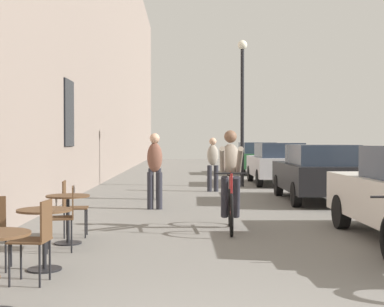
{
  "coord_description": "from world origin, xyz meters",
  "views": [
    {
      "loc": [
        -0.28,
        -3.19,
        1.52
      ],
      "look_at": [
        0.05,
        15.91,
        1.09
      ],
      "focal_mm": 51.54,
      "sensor_mm": 36.0,
      "label": 1
    }
  ],
  "objects_px": {
    "cafe_table_mid": "(44,226)",
    "parked_car_second": "(317,172)",
    "cafe_table_far": "(68,209)",
    "pedestrian_near": "(155,166)",
    "pedestrian_mid": "(155,163)",
    "cafe_chair_far_toward_street": "(65,214)",
    "cyclist_on_bicycle": "(231,182)",
    "cafe_chair_far_toward_wall": "(71,204)",
    "pedestrian_far": "(213,161)",
    "parked_car_fourth": "(256,157)",
    "cafe_chair_mid_toward_street": "(37,235)",
    "street_lamp": "(242,94)",
    "parked_car_third": "(277,163)"
  },
  "relations": [
    {
      "from": "pedestrian_far",
      "to": "cafe_chair_far_toward_street",
      "type": "bearing_deg",
      "value": -105.78
    },
    {
      "from": "cafe_chair_far_toward_street",
      "to": "parked_car_second",
      "type": "height_order",
      "value": "parked_car_second"
    },
    {
      "from": "parked_car_third",
      "to": "parked_car_fourth",
      "type": "bearing_deg",
      "value": 89.13
    },
    {
      "from": "cafe_chair_far_toward_street",
      "to": "pedestrian_near",
      "type": "distance_m",
      "value": 4.79
    },
    {
      "from": "cafe_table_mid",
      "to": "cafe_table_far",
      "type": "bearing_deg",
      "value": 92.4
    },
    {
      "from": "cafe_table_far",
      "to": "parked_car_second",
      "type": "height_order",
      "value": "parked_car_second"
    },
    {
      "from": "cafe_chair_mid_toward_street",
      "to": "cafe_chair_far_toward_street",
      "type": "relative_size",
      "value": 1.0
    },
    {
      "from": "cafe_chair_mid_toward_street",
      "to": "pedestrian_far",
      "type": "bearing_deg",
      "value": 77.05
    },
    {
      "from": "pedestrian_far",
      "to": "street_lamp",
      "type": "xyz_separation_m",
      "value": [
        1.09,
        1.83,
        2.19
      ]
    },
    {
      "from": "cafe_table_far",
      "to": "parked_car_third",
      "type": "distance_m",
      "value": 12.28
    },
    {
      "from": "cafe_table_mid",
      "to": "pedestrian_mid",
      "type": "xyz_separation_m",
      "value": [
        0.9,
        7.88,
        0.42
      ]
    },
    {
      "from": "pedestrian_near",
      "to": "parked_car_third",
      "type": "relative_size",
      "value": 0.41
    },
    {
      "from": "cafe_chair_far_toward_street",
      "to": "pedestrian_far",
      "type": "distance_m",
      "value": 9.35
    },
    {
      "from": "cafe_chair_far_toward_wall",
      "to": "pedestrian_far",
      "type": "bearing_deg",
      "value": 71.09
    },
    {
      "from": "cafe_table_far",
      "to": "cafe_chair_far_toward_street",
      "type": "relative_size",
      "value": 0.81
    },
    {
      "from": "parked_car_second",
      "to": "parked_car_third",
      "type": "height_order",
      "value": "parked_car_third"
    },
    {
      "from": "cafe_table_mid",
      "to": "pedestrian_mid",
      "type": "distance_m",
      "value": 7.95
    },
    {
      "from": "cafe_table_far",
      "to": "parked_car_fourth",
      "type": "relative_size",
      "value": 0.17
    },
    {
      "from": "street_lamp",
      "to": "parked_car_third",
      "type": "xyz_separation_m",
      "value": [
        1.33,
        0.93,
        -2.35
      ]
    },
    {
      "from": "cyclist_on_bicycle",
      "to": "parked_car_fourth",
      "type": "xyz_separation_m",
      "value": [
        2.61,
        16.32,
        -0.05
      ]
    },
    {
      "from": "cyclist_on_bicycle",
      "to": "parked_car_second",
      "type": "distance_m",
      "value": 5.11
    },
    {
      "from": "cyclist_on_bicycle",
      "to": "parked_car_third",
      "type": "relative_size",
      "value": 0.43
    },
    {
      "from": "cafe_chair_far_toward_street",
      "to": "pedestrian_near",
      "type": "bearing_deg",
      "value": 77.85
    },
    {
      "from": "cafe_chair_far_toward_wall",
      "to": "cyclist_on_bicycle",
      "type": "bearing_deg",
      "value": 14.81
    },
    {
      "from": "pedestrian_mid",
      "to": "parked_car_third",
      "type": "bearing_deg",
      "value": 50.86
    },
    {
      "from": "cafe_table_mid",
      "to": "street_lamp",
      "type": "relative_size",
      "value": 0.15
    },
    {
      "from": "cafe_table_mid",
      "to": "parked_car_second",
      "type": "xyz_separation_m",
      "value": [
        5.04,
        7.35,
        0.22
      ]
    },
    {
      "from": "cafe_table_far",
      "to": "parked_car_fourth",
      "type": "xyz_separation_m",
      "value": [
        5.13,
        17.6,
        0.24
      ]
    },
    {
      "from": "cafe_chair_far_toward_wall",
      "to": "pedestrian_far",
      "type": "height_order",
      "value": "pedestrian_far"
    },
    {
      "from": "cafe_chair_far_toward_wall",
      "to": "parked_car_second",
      "type": "relative_size",
      "value": 0.22
    },
    {
      "from": "cafe_chair_mid_toward_street",
      "to": "pedestrian_mid",
      "type": "bearing_deg",
      "value": 84.44
    },
    {
      "from": "pedestrian_near",
      "to": "parked_car_third",
      "type": "bearing_deg",
      "value": 60.82
    },
    {
      "from": "pedestrian_near",
      "to": "cafe_table_far",
      "type": "bearing_deg",
      "value": -104.68
    },
    {
      "from": "cyclist_on_bicycle",
      "to": "parked_car_fourth",
      "type": "distance_m",
      "value": 16.52
    },
    {
      "from": "parked_car_fourth",
      "to": "cafe_table_far",
      "type": "bearing_deg",
      "value": -106.26
    },
    {
      "from": "cafe_chair_far_toward_wall",
      "to": "street_lamp",
      "type": "height_order",
      "value": "street_lamp"
    },
    {
      "from": "cafe_chair_mid_toward_street",
      "to": "parked_car_third",
      "type": "height_order",
      "value": "parked_car_third"
    },
    {
      "from": "cafe_table_far",
      "to": "pedestrian_near",
      "type": "relative_size",
      "value": 0.42
    },
    {
      "from": "parked_car_second",
      "to": "parked_car_fourth",
      "type": "bearing_deg",
      "value": 89.9
    },
    {
      "from": "pedestrian_mid",
      "to": "street_lamp",
      "type": "bearing_deg",
      "value": 56.09
    },
    {
      "from": "cafe_chair_far_toward_wall",
      "to": "pedestrian_near",
      "type": "distance_m",
      "value": 3.74
    },
    {
      "from": "cafe_chair_far_toward_street",
      "to": "parked_car_third",
      "type": "xyz_separation_m",
      "value": [
        4.96,
        11.75,
        0.24
      ]
    },
    {
      "from": "cafe_table_far",
      "to": "street_lamp",
      "type": "height_order",
      "value": "street_lamp"
    },
    {
      "from": "cafe_chair_mid_toward_street",
      "to": "parked_car_second",
      "type": "relative_size",
      "value": 0.22
    },
    {
      "from": "cafe_chair_far_toward_street",
      "to": "cyclist_on_bicycle",
      "type": "relative_size",
      "value": 0.51
    },
    {
      "from": "pedestrian_far",
      "to": "parked_car_second",
      "type": "bearing_deg",
      "value": -47.91
    },
    {
      "from": "pedestrian_mid",
      "to": "pedestrian_near",
      "type": "bearing_deg",
      "value": -87.12
    },
    {
      "from": "pedestrian_near",
      "to": "parked_car_second",
      "type": "relative_size",
      "value": 0.42
    },
    {
      "from": "cafe_chair_far_toward_street",
      "to": "pedestrian_mid",
      "type": "bearing_deg",
      "value": 82.42
    },
    {
      "from": "parked_car_second",
      "to": "cyclist_on_bicycle",
      "type": "bearing_deg",
      "value": -120.43
    }
  ]
}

